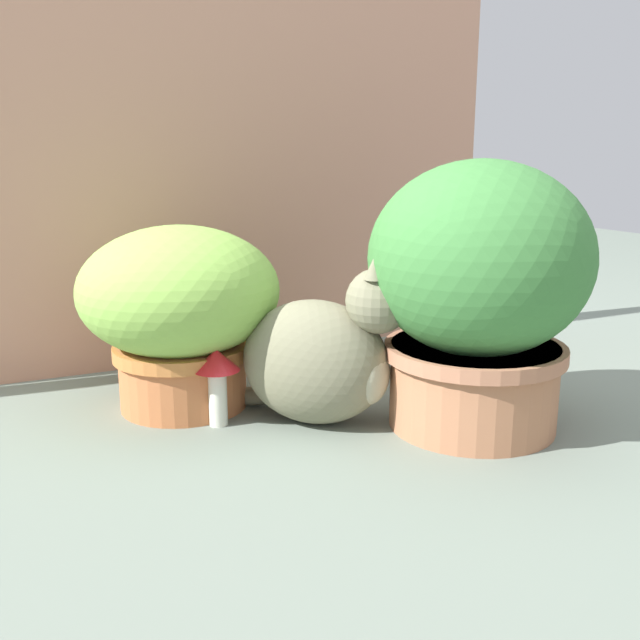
% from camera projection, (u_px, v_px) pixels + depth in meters
% --- Properties ---
extents(ground_plane, '(6.00, 6.00, 0.00)m').
position_uv_depth(ground_plane, '(267.00, 428.00, 1.23)').
color(ground_plane, slate).
extents(cardboard_backdrop, '(1.29, 0.03, 0.89)m').
position_uv_depth(cardboard_backdrop, '(232.00, 161.00, 1.57)').
color(cardboard_backdrop, tan).
rests_on(cardboard_backdrop, ground).
extents(grass_planter, '(0.36, 0.36, 0.34)m').
position_uv_depth(grass_planter, '(180.00, 307.00, 1.29)').
color(grass_planter, '#BF6D3F').
rests_on(grass_planter, ground).
extents(leafy_planter, '(0.37, 0.37, 0.46)m').
position_uv_depth(leafy_planter, '(478.00, 289.00, 1.18)').
color(leafy_planter, '#AE704E').
rests_on(leafy_planter, ground).
extents(cat, '(0.31, 0.34, 0.32)m').
position_uv_depth(cat, '(324.00, 356.00, 1.22)').
color(cat, '#757358').
rests_on(cat, ground).
extents(mushroom_ornament_red, '(0.08, 0.08, 0.14)m').
position_uv_depth(mushroom_ornament_red, '(217.00, 371.00, 1.22)').
color(mushroom_ornament_red, silver).
rests_on(mushroom_ornament_red, ground).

